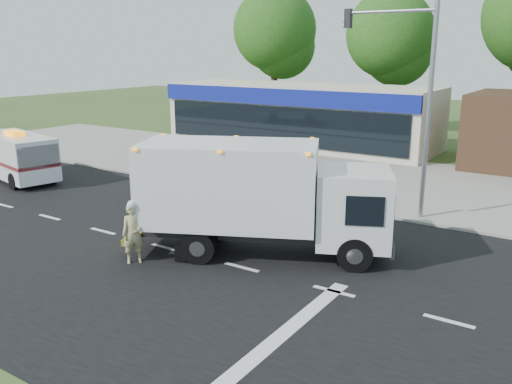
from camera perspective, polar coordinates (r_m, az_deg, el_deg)
ground at (r=16.22m, az=-1.52°, el=-7.97°), size 120.00×120.00×0.00m
road_asphalt at (r=16.21m, az=-1.52°, el=-7.96°), size 60.00×14.00×0.02m
sidewalk at (r=23.03m, az=10.18°, el=-1.09°), size 60.00×2.40×0.12m
parking_apron at (r=28.32m, az=14.84°, el=1.52°), size 60.00×9.00×0.02m
lane_markings at (r=14.50m, az=-0.15°, el=-10.78°), size 55.20×7.00×0.01m
ems_box_truck at (r=16.67m, az=0.10°, el=0.09°), size 8.28×5.62×3.54m
emergency_worker at (r=16.66m, az=-12.78°, el=-4.19°), size 0.77×0.80×1.96m
ambulance_van at (r=28.82m, az=-23.74°, el=3.48°), size 5.51×3.07×2.45m
retail_strip_mall at (r=36.91m, az=4.68°, el=8.13°), size 18.00×6.20×4.00m
traffic_signal_pole at (r=20.85m, az=16.17°, el=10.51°), size 3.51×0.25×8.00m
background_trees at (r=41.52m, az=20.95°, el=15.40°), size 36.77×7.39×12.10m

